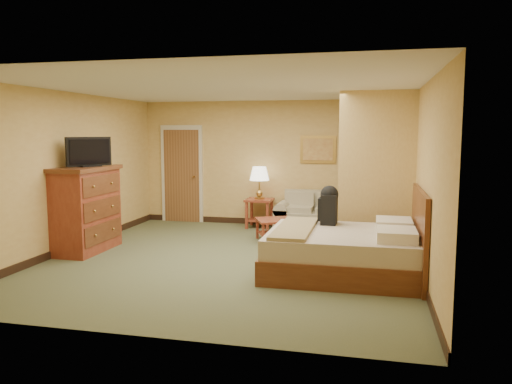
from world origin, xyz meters
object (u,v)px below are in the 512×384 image
(loveseat, at_px, (315,218))
(dresser, at_px, (86,209))
(coffee_table, at_px, (275,225))
(bed, at_px, (350,251))

(loveseat, xyz_separation_m, dresser, (-3.48, -2.56, 0.45))
(loveseat, relative_size, dresser, 1.12)
(coffee_table, bearing_deg, bed, -52.41)
(coffee_table, distance_m, dresser, 3.24)
(loveseat, relative_size, bed, 0.72)
(coffee_table, bearing_deg, dresser, -153.43)
(loveseat, distance_m, dresser, 4.34)
(loveseat, height_order, coffee_table, loveseat)
(coffee_table, relative_size, bed, 0.38)
(loveseat, xyz_separation_m, bed, (0.81, -2.96, 0.07))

